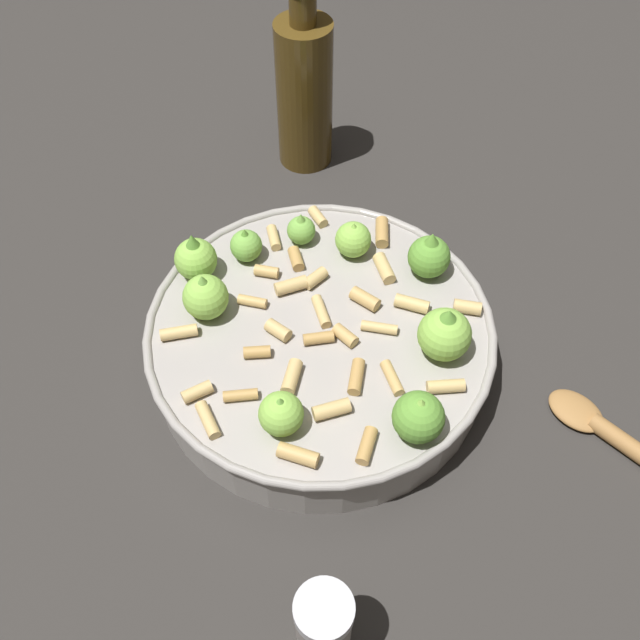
# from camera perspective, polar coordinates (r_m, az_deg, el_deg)

# --- Properties ---
(ground_plane) EXTENTS (2.40, 2.40, 0.00)m
(ground_plane) POSITION_cam_1_polar(r_m,az_deg,el_deg) (0.68, -0.00, -3.26)
(ground_plane) COLOR #2D2B28
(cooking_pan) EXTENTS (0.31, 0.31, 0.11)m
(cooking_pan) POSITION_cam_1_polar(r_m,az_deg,el_deg) (0.65, 0.09, -1.51)
(cooking_pan) COLOR #9E9993
(cooking_pan) RESTS_ON ground
(pepper_shaker) EXTENTS (0.04, 0.04, 0.10)m
(pepper_shaker) POSITION_cam_1_polar(r_m,az_deg,el_deg) (0.53, 0.29, -23.40)
(pepper_shaker) COLOR gray
(pepper_shaker) RESTS_ON ground
(olive_oil_bottle) EXTENTS (0.06, 0.06, 0.22)m
(olive_oil_bottle) POSITION_cam_1_polar(r_m,az_deg,el_deg) (0.83, -1.26, 17.87)
(olive_oil_bottle) COLOR #4C3814
(olive_oil_bottle) RESTS_ON ground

